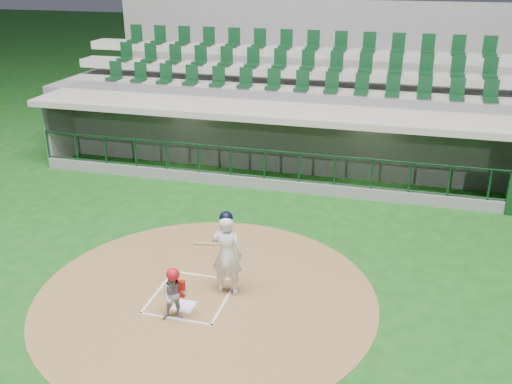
% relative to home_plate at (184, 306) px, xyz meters
% --- Properties ---
extents(ground, '(120.00, 120.00, 0.00)m').
position_rel_home_plate_xyz_m(ground, '(0.00, 0.70, -0.02)').
color(ground, '#144614').
rests_on(ground, ground).
extents(dirt_circle, '(7.20, 7.20, 0.01)m').
position_rel_home_plate_xyz_m(dirt_circle, '(0.30, 0.50, -0.02)').
color(dirt_circle, brown).
rests_on(dirt_circle, ground).
extents(home_plate, '(0.43, 0.43, 0.02)m').
position_rel_home_plate_xyz_m(home_plate, '(0.00, 0.00, 0.00)').
color(home_plate, white).
rests_on(home_plate, dirt_circle).
extents(batter_box_chalk, '(1.55, 1.80, 0.01)m').
position_rel_home_plate_xyz_m(batter_box_chalk, '(0.00, 0.40, -0.00)').
color(batter_box_chalk, white).
rests_on(batter_box_chalk, ground).
extents(dugout_structure, '(16.40, 3.70, 3.00)m').
position_rel_home_plate_xyz_m(dugout_structure, '(0.16, 8.51, 0.94)').
color(dugout_structure, gray).
rests_on(dugout_structure, ground).
extents(seating_deck, '(17.00, 6.72, 5.15)m').
position_rel_home_plate_xyz_m(seating_deck, '(0.00, 11.61, 1.40)').
color(seating_deck, slate).
rests_on(seating_deck, ground).
extents(batter, '(0.87, 0.87, 1.88)m').
position_rel_home_plate_xyz_m(batter, '(0.70, 0.76, 0.93)').
color(batter, white).
rests_on(batter, dirt_circle).
extents(catcher, '(0.61, 0.53, 1.13)m').
position_rel_home_plate_xyz_m(catcher, '(-0.00, -0.42, 0.55)').
color(catcher, gray).
rests_on(catcher, dirt_circle).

